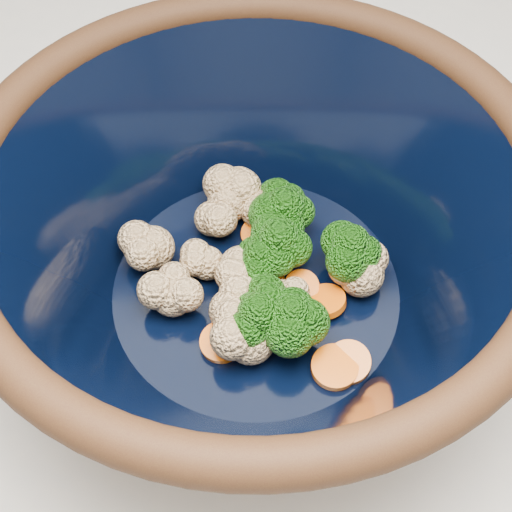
% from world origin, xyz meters
% --- Properties ---
extents(counter, '(1.20, 1.20, 0.90)m').
position_xyz_m(counter, '(0.00, 0.00, 0.45)').
color(counter, white).
rests_on(counter, ground).
extents(mixing_bowl, '(0.39, 0.39, 0.17)m').
position_xyz_m(mixing_bowl, '(-0.07, -0.00, 0.99)').
color(mixing_bowl, black).
rests_on(mixing_bowl, counter).
extents(vegetable_pile, '(0.18, 0.17, 0.06)m').
position_xyz_m(vegetable_pile, '(-0.06, 0.00, 0.96)').
color(vegetable_pile, '#608442').
rests_on(vegetable_pile, mixing_bowl).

